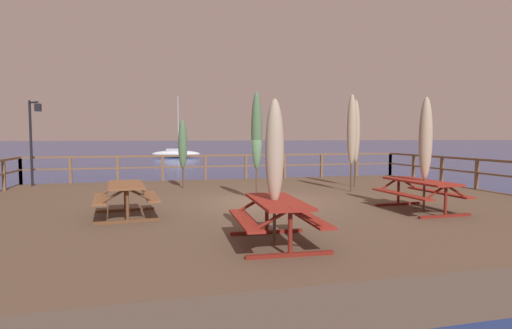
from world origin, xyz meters
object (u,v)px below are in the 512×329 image
(picnic_table_front_left, at_px, (277,212))
(patio_umbrella_short_mid, at_px, (352,130))
(lamp_post_hooked, at_px, (33,130))
(patio_umbrella_short_front, at_px, (257,132))
(patio_umbrella_tall_back_right, at_px, (426,139))
(patio_umbrella_tall_front, at_px, (275,152))
(picnic_table_back_right, at_px, (126,193))
(sailboat_distant, at_px, (176,154))
(picnic_table_back_left, at_px, (420,188))
(patio_umbrella_tall_mid_right, at_px, (356,132))
(patio_umbrella_tall_mid_left, at_px, (183,145))

(picnic_table_front_left, distance_m, patio_umbrella_short_mid, 7.48)
(picnic_table_front_left, relative_size, lamp_post_hooked, 0.61)
(picnic_table_front_left, height_order, lamp_post_hooked, lamp_post_hooked)
(patio_umbrella_short_mid, distance_m, patio_umbrella_short_front, 3.72)
(patio_umbrella_short_mid, xyz_separation_m, patio_umbrella_tall_back_right, (0.05, -3.76, -0.28))
(patio_umbrella_tall_front, bearing_deg, picnic_table_back_right, 130.17)
(picnic_table_back_right, height_order, lamp_post_hooked, lamp_post_hooked)
(picnic_table_front_left, bearing_deg, patio_umbrella_short_front, 79.91)
(picnic_table_back_right, distance_m, lamp_post_hooked, 8.00)
(picnic_table_back_right, distance_m, patio_umbrella_tall_front, 4.21)
(picnic_table_front_left, height_order, patio_umbrella_short_front, patio_umbrella_short_front)
(lamp_post_hooked, bearing_deg, sailboat_distant, 78.79)
(picnic_table_front_left, distance_m, sailboat_distant, 45.76)
(picnic_table_back_left, xyz_separation_m, patio_umbrella_tall_mid_right, (0.81, 4.92, 1.47))
(picnic_table_back_right, bearing_deg, patio_umbrella_tall_front, -49.83)
(patio_umbrella_tall_back_right, distance_m, patio_umbrella_tall_mid_right, 5.05)
(picnic_table_back_right, bearing_deg, patio_umbrella_short_mid, 20.72)
(patio_umbrella_tall_mid_left, bearing_deg, patio_umbrella_tall_back_right, -48.04)
(picnic_table_back_right, relative_size, lamp_post_hooked, 0.60)
(picnic_table_back_right, height_order, patio_umbrella_tall_back_right, patio_umbrella_tall_back_right)
(picnic_table_back_left, relative_size, patio_umbrella_short_mid, 0.66)
(picnic_table_back_left, distance_m, patio_umbrella_tall_mid_left, 8.16)
(picnic_table_back_right, xyz_separation_m, patio_umbrella_tall_mid_left, (1.65, 5.01, 1.01))
(picnic_table_back_right, xyz_separation_m, patio_umbrella_tall_back_right, (7.13, -1.08, 1.24))
(patio_umbrella_short_mid, distance_m, patio_umbrella_tall_front, 7.32)
(patio_umbrella_tall_front, relative_size, lamp_post_hooked, 0.78)
(patio_umbrella_tall_front, xyz_separation_m, sailboat_distant, (0.74, 45.69, -1.82))
(patio_umbrella_tall_back_right, height_order, patio_umbrella_short_front, patio_umbrella_short_front)
(patio_umbrella_short_mid, distance_m, lamp_post_hooked, 11.58)
(patio_umbrella_tall_mid_left, bearing_deg, lamp_post_hooked, 160.21)
(patio_umbrella_tall_mid_left, xyz_separation_m, lamp_post_hooked, (-5.33, 1.92, 0.54))
(lamp_post_hooked, bearing_deg, patio_umbrella_tall_mid_right, -14.68)
(picnic_table_back_right, height_order, picnic_table_back_left, same)
(picnic_table_back_left, bearing_deg, picnic_table_front_left, -153.79)
(picnic_table_front_left, xyz_separation_m, patio_umbrella_tall_mid_left, (-1.02, 8.19, 1.01))
(lamp_post_hooked, bearing_deg, picnic_table_back_right, -61.99)
(picnic_table_back_right, distance_m, picnic_table_back_left, 7.14)
(patio_umbrella_tall_mid_right, height_order, lamp_post_hooked, patio_umbrella_tall_mid_right)
(patio_umbrella_tall_mid_left, relative_size, lamp_post_hooked, 0.77)
(picnic_table_back_right, xyz_separation_m, picnic_table_back_left, (7.06, -1.01, 0.01))
(picnic_table_front_left, bearing_deg, patio_umbrella_tall_mid_right, 53.71)
(sailboat_distant, bearing_deg, picnic_table_back_right, -94.53)
(picnic_table_front_left, distance_m, lamp_post_hooked, 12.04)
(patio_umbrella_tall_mid_left, bearing_deg, picnic_table_back_left, -48.04)
(lamp_post_hooked, xyz_separation_m, sailboat_distant, (7.06, 35.64, -2.34))
(picnic_table_back_right, height_order, patio_umbrella_short_front, patio_umbrella_short_front)
(patio_umbrella_tall_mid_left, bearing_deg, sailboat_distant, 87.36)
(patio_umbrella_tall_back_right, distance_m, sailboat_distant, 43.86)
(patio_umbrella_short_front, bearing_deg, lamp_post_hooked, 143.47)
(patio_umbrella_tall_front, bearing_deg, patio_umbrella_tall_back_right, 24.45)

